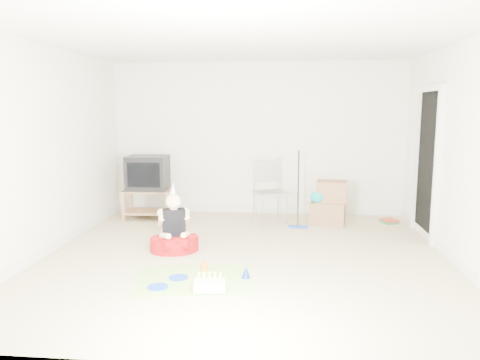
# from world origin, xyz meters

# --- Properties ---
(ground) EXTENTS (5.00, 5.00, 0.00)m
(ground) POSITION_xyz_m (0.00, 0.00, 0.00)
(ground) COLOR #C4B58D
(ground) RESTS_ON ground
(doorway_recess) EXTENTS (0.02, 0.90, 2.05)m
(doorway_recess) POSITION_xyz_m (2.48, 1.20, 1.02)
(doorway_recess) COLOR black
(doorway_recess) RESTS_ON ground
(tv_stand) EXTENTS (0.81, 0.52, 0.49)m
(tv_stand) POSITION_xyz_m (-1.77, 1.87, 0.29)
(tv_stand) COLOR #946843
(tv_stand) RESTS_ON ground
(crt_tv) EXTENTS (0.66, 0.55, 0.55)m
(crt_tv) POSITION_xyz_m (-1.77, 1.87, 0.77)
(crt_tv) COLOR black
(crt_tv) RESTS_ON tv_stand
(folding_chair) EXTENTS (0.60, 0.58, 1.02)m
(folding_chair) POSITION_xyz_m (0.25, 1.76, 0.50)
(folding_chair) COLOR #95959A
(folding_chair) RESTS_ON ground
(cardboard_boxes) EXTENTS (0.61, 0.50, 0.68)m
(cardboard_boxes) POSITION_xyz_m (1.18, 1.82, 0.33)
(cardboard_boxes) COLOR #916646
(cardboard_boxes) RESTS_ON ground
(floor_mop) EXTENTS (0.29, 0.39, 1.17)m
(floor_mop) POSITION_xyz_m (0.69, 1.48, 0.26)
(floor_mop) COLOR #2244AE
(floor_mop) RESTS_ON ground
(book_pile) EXTENTS (0.28, 0.31, 0.06)m
(book_pile) POSITION_xyz_m (2.16, 1.96, 0.03)
(book_pile) COLOR #26733F
(book_pile) RESTS_ON ground
(seated_woman) EXTENTS (0.79, 0.79, 0.90)m
(seated_woman) POSITION_xyz_m (-0.93, 0.17, 0.20)
(seated_woman) COLOR #A60F12
(seated_woman) RESTS_ON ground
(party_mat) EXTENTS (1.37, 1.08, 0.01)m
(party_mat) POSITION_xyz_m (-0.47, -0.83, 0.00)
(party_mat) COLOR #FF357D
(party_mat) RESTS_ON ground
(birthday_cake) EXTENTS (0.34, 0.29, 0.15)m
(birthday_cake) POSITION_xyz_m (-0.26, -1.12, 0.04)
(birthday_cake) COLOR white
(birthday_cake) RESTS_ON party_mat
(blue_plate_near) EXTENTS (0.28, 0.28, 0.01)m
(blue_plate_near) POSITION_xyz_m (-0.65, -0.82, 0.01)
(blue_plate_near) COLOR #173DBA
(blue_plate_near) RESTS_ON party_mat
(blue_plate_far) EXTENTS (0.28, 0.28, 0.01)m
(blue_plate_far) POSITION_xyz_m (-0.80, -1.10, 0.01)
(blue_plate_far) COLOR #173DBA
(blue_plate_far) RESTS_ON party_mat
(orange_cup_near) EXTENTS (0.08, 0.08, 0.09)m
(orange_cup_near) POSITION_xyz_m (-0.41, -0.55, 0.05)
(orange_cup_near) COLOR orange
(orange_cup_near) RESTS_ON party_mat
(orange_cup_far) EXTENTS (0.08, 0.08, 0.07)m
(orange_cup_far) POSITION_xyz_m (-0.40, -1.19, 0.04)
(orange_cup_far) COLOR orange
(orange_cup_far) RESTS_ON party_mat
(blue_party_hat) EXTENTS (0.13, 0.13, 0.14)m
(blue_party_hat) POSITION_xyz_m (0.08, -0.74, 0.07)
(blue_party_hat) COLOR #1733A4
(blue_party_hat) RESTS_ON party_mat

